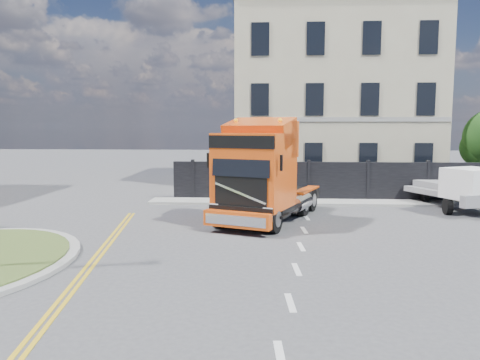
{
  "coord_description": "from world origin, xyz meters",
  "views": [
    {
      "loc": [
        1.84,
        -15.05,
        3.83
      ],
      "look_at": [
        0.84,
        2.48,
        1.8
      ],
      "focal_mm": 35.0,
      "sensor_mm": 36.0,
      "label": 1
    }
  ],
  "objects": [
    {
      "name": "georgian_building",
      "position": [
        6.0,
        16.5,
        5.77
      ],
      "size": [
        12.3,
        10.3,
        12.8
      ],
      "color": "#BFB997",
      "rests_on": "ground"
    },
    {
      "name": "ground",
      "position": [
        0.0,
        0.0,
        0.0
      ],
      "size": [
        120.0,
        120.0,
        0.0
      ],
      "primitive_type": "plane",
      "color": "#424244",
      "rests_on": "ground"
    },
    {
      "name": "flatbed_pickup",
      "position": [
        10.67,
        6.03,
        1.09
      ],
      "size": [
        3.81,
        5.36,
        2.02
      ],
      "rotation": [
        0.0,
        0.0,
        0.44
      ],
      "color": "slate",
      "rests_on": "ground"
    },
    {
      "name": "hoarding_fence",
      "position": [
        6.55,
        9.0,
        1.0
      ],
      "size": [
        18.8,
        0.25,
        2.0
      ],
      "color": "black",
      "rests_on": "ground"
    },
    {
      "name": "pavement_far",
      "position": [
        6.0,
        8.1,
        0.06
      ],
      "size": [
        20.0,
        1.6,
        0.12
      ],
      "primitive_type": "cube",
      "color": "gray",
      "rests_on": "ground"
    },
    {
      "name": "truck",
      "position": [
        1.62,
        3.19,
        1.8
      ],
      "size": [
        4.74,
        7.17,
        4.03
      ],
      "rotation": [
        0.0,
        0.0,
        -0.37
      ],
      "color": "black",
      "rests_on": "ground"
    }
  ]
}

